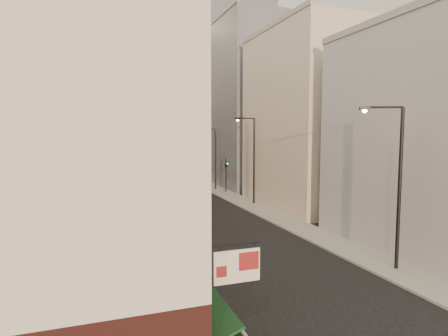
# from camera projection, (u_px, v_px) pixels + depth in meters

# --- Properties ---
(sidewalk_left) EXTENTS (3.00, 140.00, 0.15)m
(sidewalk_left) POSITION_uv_depth(u_px,v_px,m) (121.00, 185.00, 61.36)
(sidewalk_left) COLOR gray
(sidewalk_left) RESTS_ON ground
(sidewalk_right) EXTENTS (3.00, 140.00, 0.15)m
(sidewalk_right) POSITION_uv_depth(u_px,v_px,m) (198.00, 182.00, 65.67)
(sidewalk_right) COLOR gray
(sidewalk_right) RESTS_ON ground
(near_building_left) EXTENTS (8.30, 23.04, 12.30)m
(near_building_left) POSITION_uv_depth(u_px,v_px,m) (90.00, 190.00, 16.13)
(near_building_left) COLOR #4F221D
(near_building_left) RESTS_ON ground
(left_bldg_beige) EXTENTS (8.00, 12.00, 16.00)m
(left_bldg_beige) POSITION_uv_depth(u_px,v_px,m) (77.00, 139.00, 31.58)
(left_bldg_beige) COLOR #B1A48B
(left_bldg_beige) RESTS_ON ground
(left_bldg_grey) EXTENTS (8.00, 16.00, 20.00)m
(left_bldg_grey) POSITION_uv_depth(u_px,v_px,m) (81.00, 121.00, 46.42)
(left_bldg_grey) COLOR #A2A1A7
(left_bldg_grey) RESTS_ON ground
(left_bldg_tan) EXTENTS (8.00, 18.00, 17.00)m
(left_bldg_tan) POSITION_uv_depth(u_px,v_px,m) (85.00, 133.00, 63.47)
(left_bldg_tan) COLOR tan
(left_bldg_tan) RESTS_ON ground
(left_bldg_wingrid) EXTENTS (8.00, 20.00, 24.00)m
(left_bldg_wingrid) POSITION_uv_depth(u_px,v_px,m) (86.00, 117.00, 81.93)
(left_bldg_wingrid) COLOR gray
(left_bldg_wingrid) RESTS_ON ground
(right_bldg_grey) EXTENTS (8.00, 16.00, 16.00)m
(right_bldg_grey) POSITION_uv_depth(u_px,v_px,m) (435.00, 140.00, 26.38)
(right_bldg_grey) COLOR #A2A1A7
(right_bldg_grey) RESTS_ON ground
(right_bldg_beige) EXTENTS (8.00, 16.00, 20.00)m
(right_bldg_beige) POSITION_uv_depth(u_px,v_px,m) (301.00, 120.00, 43.10)
(right_bldg_beige) COLOR #B1A48B
(right_bldg_beige) RESTS_ON ground
(right_bldg_wingrid) EXTENTS (8.00, 20.00, 26.00)m
(right_bldg_wingrid) POSITION_uv_depth(u_px,v_px,m) (238.00, 106.00, 61.61)
(right_bldg_wingrid) COLOR gray
(right_bldg_wingrid) RESTS_ON ground
(highrise) EXTENTS (21.00, 23.00, 51.20)m
(highrise) POSITION_uv_depth(u_px,v_px,m) (218.00, 61.00, 88.73)
(highrise) COLOR gray
(highrise) RESTS_ON ground
(clock_tower) EXTENTS (14.00, 14.00, 44.90)m
(clock_tower) POSITION_uv_depth(u_px,v_px,m) (131.00, 98.00, 96.33)
(clock_tower) COLOR tan
(clock_tower) RESTS_ON ground
(white_tower) EXTENTS (8.00, 8.00, 41.50)m
(white_tower) POSITION_uv_depth(u_px,v_px,m) (185.00, 90.00, 86.73)
(white_tower) COLOR silver
(white_tower) RESTS_ON ground
(streetlamp_near) EXTENTS (2.48, 1.24, 10.10)m
(streetlamp_near) POSITION_uv_depth(u_px,v_px,m) (396.00, 178.00, 22.66)
(streetlamp_near) COLOR black
(streetlamp_near) RESTS_ON ground
(streetlamp_mid) EXTENTS (2.69, 0.61, 10.31)m
(streetlamp_mid) POSITION_uv_depth(u_px,v_px,m) (252.00, 155.00, 44.13)
(streetlamp_mid) COLOR black
(streetlamp_mid) RESTS_ON ground
(streetlamp_far) EXTENTS (2.40, 0.53, 9.20)m
(streetlamp_far) POSITION_uv_depth(u_px,v_px,m) (214.00, 155.00, 55.87)
(streetlamp_far) COLOR black
(streetlamp_far) RESTS_ON ground
(traffic_light_right) EXTENTS (0.71, 0.71, 5.00)m
(traffic_light_right) POSITION_uv_depth(u_px,v_px,m) (226.00, 167.00, 53.21)
(traffic_light_right) COLOR black
(traffic_light_right) RESTS_ON ground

